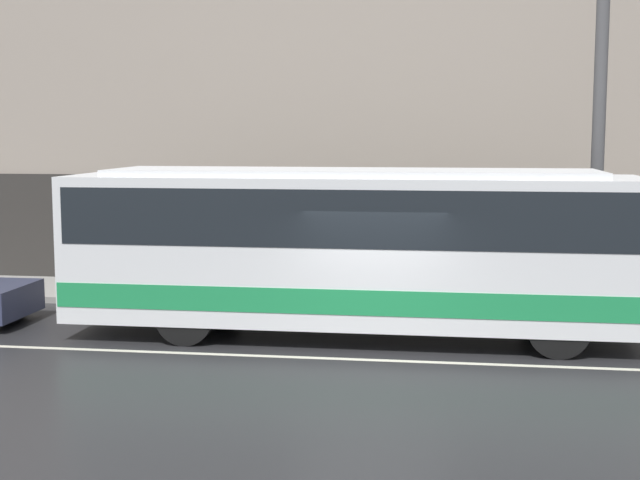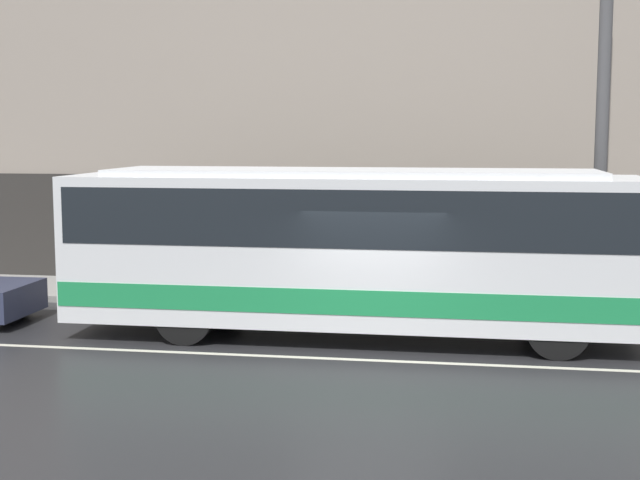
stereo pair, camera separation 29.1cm
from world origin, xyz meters
The scene contains 6 objects.
ground_plane centered at (0.00, 0.00, 0.00)m, with size 60.00×60.00×0.00m, color #262628.
sidewalk centered at (0.00, 5.39, 0.07)m, with size 60.00×2.79×0.15m.
building_facade centered at (0.00, 6.93, 6.40)m, with size 60.00×0.35×13.22m.
lane_stripe centered at (0.00, 0.00, 0.00)m, with size 54.00×0.14×0.01m.
transit_bus centered at (-0.54, 1.73, 1.79)m, with size 10.63×2.58×3.17m.
utility_pole_near centered at (4.34, 4.68, 4.58)m, with size 0.27×0.27×8.86m.
Camera 2 is at (1.57, -14.73, 3.85)m, focal length 50.00 mm.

